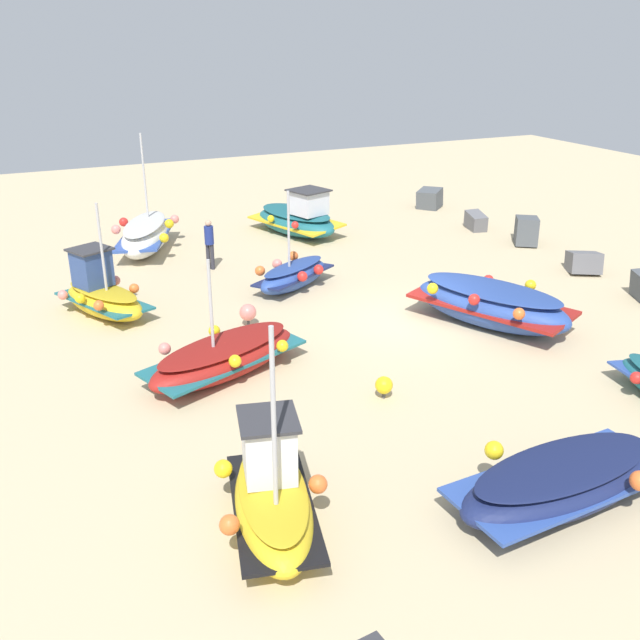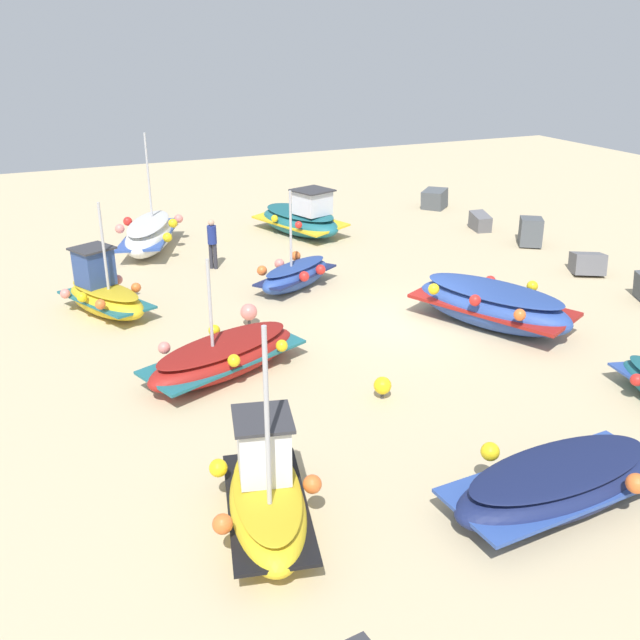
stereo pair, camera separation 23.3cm
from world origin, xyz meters
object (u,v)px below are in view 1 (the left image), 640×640
object	(u,v)px
fishing_boat_0	(491,304)
fishing_boat_1	(562,481)
fishing_boat_2	(297,218)
fishing_boat_8	(146,235)
fishing_boat_4	(225,357)
mooring_buoy_1	(248,313)
fishing_boat_7	(272,495)
mooring_buoy_0	(384,385)
fishing_boat_9	(102,295)
person_walking	(209,241)
fishing_boat_6	(294,275)

from	to	relation	value
fishing_boat_0	fishing_boat_1	size ratio (longest dim) A/B	1.13
fishing_boat_2	fishing_boat_8	world-z (taller)	fishing_boat_8
fishing_boat_2	fishing_boat_4	world-z (taller)	fishing_boat_4
mooring_buoy_1	fishing_boat_8	bearing A→B (deg)	-173.05
fishing_boat_7	fishing_boat_1	bearing A→B (deg)	-93.65
fishing_boat_2	fishing_boat_4	distance (m)	12.90
mooring_buoy_0	mooring_buoy_1	world-z (taller)	mooring_buoy_1
fishing_boat_1	fishing_boat_9	size ratio (longest dim) A/B	1.26
fishing_boat_8	fishing_boat_7	bearing A→B (deg)	17.56
fishing_boat_0	person_walking	world-z (taller)	person_walking
fishing_boat_0	mooring_buoy_0	xyz separation A→B (m)	(2.55, -4.92, -0.31)
fishing_boat_6	fishing_boat_9	world-z (taller)	fishing_boat_9
person_walking	mooring_buoy_1	world-z (taller)	person_walking
fishing_boat_1	fishing_boat_6	distance (m)	12.50
mooring_buoy_0	mooring_buoy_1	xyz separation A→B (m)	(-5.35, -1.41, 0.09)
fishing_boat_1	fishing_boat_2	world-z (taller)	fishing_boat_2
fishing_boat_1	fishing_boat_9	bearing A→B (deg)	-68.18
fishing_boat_1	fishing_boat_8	xyz separation A→B (m)	(-18.73, -3.40, 0.16)
fishing_boat_1	mooring_buoy_0	bearing A→B (deg)	-82.10
fishing_boat_8	mooring_buoy_1	distance (m)	8.70
fishing_boat_0	fishing_boat_2	size ratio (longest dim) A/B	1.09
fishing_boat_4	fishing_boat_6	size ratio (longest dim) A/B	1.38
fishing_boat_6	fishing_boat_2	bearing A→B (deg)	35.30
fishing_boat_2	fishing_boat_0	bearing A→B (deg)	-11.69
fishing_boat_6	fishing_boat_9	size ratio (longest dim) A/B	0.93
fishing_boat_8	fishing_boat_9	bearing A→B (deg)	-0.52
fishing_boat_1	fishing_boat_9	world-z (taller)	fishing_boat_9
fishing_boat_4	mooring_buoy_1	bearing A→B (deg)	38.29
fishing_boat_4	mooring_buoy_1	distance (m)	3.07
fishing_boat_2	person_walking	xyz separation A→B (m)	(2.92, -4.58, 0.36)
fishing_boat_1	mooring_buoy_1	world-z (taller)	fishing_boat_1
fishing_boat_6	fishing_boat_7	xyz separation A→B (m)	(10.93, -4.99, 0.17)
fishing_boat_4	mooring_buoy_0	bearing A→B (deg)	-64.21
fishing_boat_7	person_walking	world-z (taller)	fishing_boat_7
fishing_boat_8	person_walking	world-z (taller)	fishing_boat_8
fishing_boat_4	fishing_boat_8	bearing A→B (deg)	65.79
fishing_boat_2	fishing_boat_6	size ratio (longest dim) A/B	1.40
fishing_boat_6	mooring_buoy_0	bearing A→B (deg)	-127.89
fishing_boat_1	fishing_boat_7	xyz separation A→B (m)	(-1.56, -4.92, 0.16)
fishing_boat_0	fishing_boat_6	size ratio (longest dim) A/B	1.53
person_walking	mooring_buoy_0	world-z (taller)	person_walking
fishing_boat_2	person_walking	world-z (taller)	fishing_boat_2
mooring_buoy_1	fishing_boat_7	bearing A→B (deg)	-16.74
fishing_boat_4	mooring_buoy_0	distance (m)	3.99
fishing_boat_7	mooring_buoy_0	xyz separation A→B (m)	(-3.19, 3.98, -0.30)
fishing_boat_1	mooring_buoy_1	distance (m)	10.37
person_walking	mooring_buoy_0	size ratio (longest dim) A/B	3.29
fishing_boat_0	fishing_boat_9	bearing A→B (deg)	36.70
fishing_boat_6	fishing_boat_7	size ratio (longest dim) A/B	0.84
person_walking	mooring_buoy_1	distance (m)	5.54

